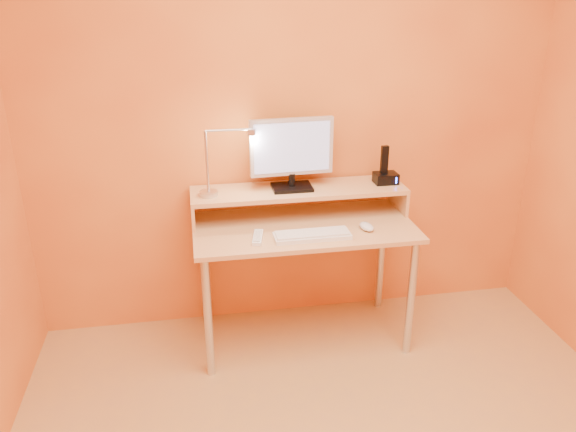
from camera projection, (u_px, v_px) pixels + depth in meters
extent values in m
cube|color=orange|center=(293.00, 116.00, 3.15)|extent=(3.00, 0.04, 2.50)
cylinder|color=silver|center=(208.00, 318.00, 2.89)|extent=(0.04, 0.04, 0.69)
cylinder|color=silver|center=(411.00, 299.00, 3.06)|extent=(0.04, 0.04, 0.69)
cylinder|color=silver|center=(204.00, 272.00, 3.34)|extent=(0.04, 0.04, 0.69)
cylinder|color=silver|center=(381.00, 258.00, 3.52)|extent=(0.04, 0.04, 0.69)
cube|color=tan|center=(304.00, 227.00, 3.06)|extent=(1.20, 0.60, 0.02)
cube|color=tan|center=(193.00, 211.00, 3.07)|extent=(0.02, 0.30, 0.14)
cube|color=tan|center=(398.00, 197.00, 3.27)|extent=(0.02, 0.30, 0.14)
cube|color=tan|center=(299.00, 190.00, 3.14)|extent=(1.20, 0.30, 0.02)
cube|color=black|center=(292.00, 187.00, 3.12)|extent=(0.22, 0.16, 0.02)
cylinder|color=black|center=(292.00, 180.00, 3.11)|extent=(0.04, 0.04, 0.07)
cube|color=#B8B8BF|center=(292.00, 147.00, 3.04)|extent=(0.46, 0.06, 0.31)
cube|color=black|center=(291.00, 146.00, 3.07)|extent=(0.41, 0.03, 0.27)
cube|color=#A7B4F2|center=(292.00, 148.00, 3.03)|extent=(0.42, 0.03, 0.27)
cylinder|color=silver|center=(209.00, 194.00, 3.02)|extent=(0.10, 0.10, 0.02)
cylinder|color=silver|center=(207.00, 162.00, 2.95)|extent=(0.01, 0.01, 0.33)
cylinder|color=silver|center=(228.00, 130.00, 2.91)|extent=(0.24, 0.01, 0.01)
cylinder|color=silver|center=(251.00, 132.00, 2.93)|extent=(0.04, 0.04, 0.03)
cylinder|color=#FFEAC6|center=(252.00, 135.00, 2.94)|extent=(0.03, 0.03, 0.00)
cube|color=black|center=(386.00, 178.00, 3.20)|extent=(0.13, 0.10, 0.06)
cube|color=black|center=(384.00, 160.00, 3.16)|extent=(0.04, 0.03, 0.16)
cube|color=blue|center=(396.00, 180.00, 3.17)|extent=(0.01, 0.00, 0.04)
cube|color=white|center=(312.00, 236.00, 2.90)|extent=(0.40, 0.13, 0.02)
ellipsoid|color=silver|center=(367.00, 227.00, 2.99)|extent=(0.08, 0.12, 0.04)
cube|color=white|center=(258.00, 237.00, 2.89)|extent=(0.08, 0.18, 0.02)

